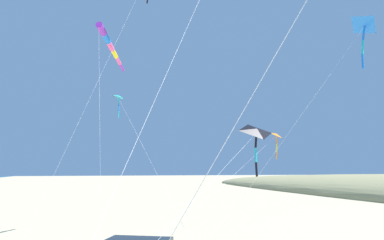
% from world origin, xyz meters
% --- Properties ---
extents(kite_delta_teal_far_right, '(10.19, 7.94, 6.76)m').
position_xyz_m(kite_delta_teal_far_right, '(-8.22, -4.40, 6.31)').
color(kite_delta_teal_far_right, black).
rests_on(kite_delta_teal_far_right, ground_plane).
extents(kite_windsock_orange_high_right, '(2.59, 11.59, 14.23)m').
position_xyz_m(kite_windsock_orange_high_right, '(-2.23, -14.83, 13.47)').
color(kite_windsock_orange_high_right, purple).
rests_on(kite_windsock_orange_high_right, ground_plane).
extents(kite_delta_small_distant, '(10.68, 4.51, 7.12)m').
position_xyz_m(kite_delta_small_distant, '(-12.72, -10.40, 6.82)').
color(kite_delta_small_distant, orange).
rests_on(kite_delta_small_distant, ground_plane).
extents(kite_delta_rainbow_low_near, '(3.56, 8.87, 9.23)m').
position_xyz_m(kite_delta_rainbow_low_near, '(-2.71, -11.71, 8.99)').
color(kite_delta_rainbow_low_near, '#1EB7C6').
rests_on(kite_delta_rainbow_low_near, ground_plane).
extents(kite_delta_long_streamer_left, '(11.26, 2.02, 13.22)m').
position_xyz_m(kite_delta_long_streamer_left, '(-15.62, -5.29, 12.67)').
color(kite_delta_long_streamer_left, blue).
rests_on(kite_delta_long_streamer_left, ground_plane).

